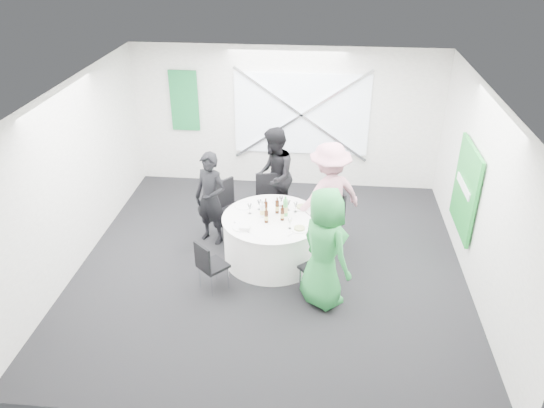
# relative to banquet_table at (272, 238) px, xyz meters

# --- Properties ---
(floor) EXTENTS (6.00, 6.00, 0.00)m
(floor) POSITION_rel_banquet_table_xyz_m (0.00, -0.20, -0.38)
(floor) COLOR black
(floor) RESTS_ON ground
(ceiling) EXTENTS (6.00, 6.00, 0.00)m
(ceiling) POSITION_rel_banquet_table_xyz_m (0.00, -0.20, 2.42)
(ceiling) COLOR white
(ceiling) RESTS_ON wall_back
(wall_back) EXTENTS (6.00, 0.00, 6.00)m
(wall_back) POSITION_rel_banquet_table_xyz_m (0.00, 2.80, 1.02)
(wall_back) COLOR silver
(wall_back) RESTS_ON floor
(wall_front) EXTENTS (6.00, 0.00, 6.00)m
(wall_front) POSITION_rel_banquet_table_xyz_m (0.00, -3.20, 1.02)
(wall_front) COLOR silver
(wall_front) RESTS_ON floor
(wall_left) EXTENTS (0.00, 6.00, 6.00)m
(wall_left) POSITION_rel_banquet_table_xyz_m (-3.00, -0.20, 1.02)
(wall_left) COLOR silver
(wall_left) RESTS_ON floor
(wall_right) EXTENTS (0.00, 6.00, 6.00)m
(wall_right) POSITION_rel_banquet_table_xyz_m (3.00, -0.20, 1.02)
(wall_right) COLOR silver
(wall_right) RESTS_ON floor
(window_panel) EXTENTS (2.60, 0.03, 1.60)m
(window_panel) POSITION_rel_banquet_table_xyz_m (0.30, 2.76, 1.12)
(window_panel) COLOR white
(window_panel) RESTS_ON wall_back
(window_brace_a) EXTENTS (2.63, 0.05, 1.84)m
(window_brace_a) POSITION_rel_banquet_table_xyz_m (0.30, 2.72, 1.12)
(window_brace_a) COLOR silver
(window_brace_a) RESTS_ON window_panel
(window_brace_b) EXTENTS (2.63, 0.05, 1.84)m
(window_brace_b) POSITION_rel_banquet_table_xyz_m (0.30, 2.72, 1.12)
(window_brace_b) COLOR silver
(window_brace_b) RESTS_ON window_panel
(green_banner) EXTENTS (0.55, 0.04, 1.20)m
(green_banner) POSITION_rel_banquet_table_xyz_m (-2.00, 2.75, 1.32)
(green_banner) COLOR #13612A
(green_banner) RESTS_ON wall_back
(green_sign) EXTENTS (0.05, 1.20, 1.40)m
(green_sign) POSITION_rel_banquet_table_xyz_m (2.94, 0.40, 0.82)
(green_sign) COLOR #18872C
(green_sign) RESTS_ON wall_right
(banquet_table) EXTENTS (1.56, 1.56, 0.76)m
(banquet_table) POSITION_rel_banquet_table_xyz_m (0.00, 0.00, 0.00)
(banquet_table) COLOR white
(banquet_table) RESTS_ON floor
(chair_back) EXTENTS (0.51, 0.52, 0.97)m
(chair_back) POSITION_rel_banquet_table_xyz_m (-0.17, 1.02, 0.19)
(chair_back) COLOR black
(chair_back) RESTS_ON floor
(chair_back_left) EXTENTS (0.64, 0.64, 1.00)m
(chair_back_left) POSITION_rel_banquet_table_xyz_m (-0.80, 0.66, 0.21)
(chair_back_left) COLOR black
(chair_back_left) RESTS_ON floor
(chair_back_right) EXTENTS (0.61, 0.61, 0.98)m
(chair_back_right) POSITION_rel_banquet_table_xyz_m (0.92, 0.53, 0.20)
(chair_back_right) COLOR black
(chair_back_right) RESTS_ON floor
(chair_front_right) EXTENTS (0.53, 0.53, 0.82)m
(chair_front_right) POSITION_rel_banquet_table_xyz_m (0.75, -0.83, 0.10)
(chair_front_right) COLOR black
(chair_front_right) RESTS_ON floor
(chair_front_left) EXTENTS (0.52, 0.52, 0.82)m
(chair_front_left) POSITION_rel_banquet_table_xyz_m (-0.83, -0.91, 0.09)
(chair_front_left) COLOR black
(chair_front_left) RESTS_ON floor
(person_man_back_left) EXTENTS (0.69, 0.58, 1.59)m
(person_man_back_left) POSITION_rel_banquet_table_xyz_m (-1.06, 0.46, 0.42)
(person_man_back_left) COLOR black
(person_man_back_left) RESTS_ON floor
(person_man_back) EXTENTS (0.53, 0.88, 1.75)m
(person_man_back) POSITION_rel_banquet_table_xyz_m (-0.09, 1.24, 0.49)
(person_man_back) COLOR black
(person_man_back) RESTS_ON floor
(person_woman_pink) EXTENTS (1.29, 1.07, 1.82)m
(person_woman_pink) POSITION_rel_banquet_table_xyz_m (0.87, 0.52, 0.53)
(person_woman_pink) COLOR #D08697
(person_woman_pink) RESTS_ON floor
(person_woman_green) EXTENTS (0.99, 1.04, 1.79)m
(person_woman_green) POSITION_rel_banquet_table_xyz_m (0.82, -0.99, 0.51)
(person_woman_green) COLOR #238339
(person_woman_green) RESTS_ON floor
(plate_back) EXTENTS (0.25, 0.25, 0.01)m
(plate_back) POSITION_rel_banquet_table_xyz_m (0.07, 0.52, 0.39)
(plate_back) COLOR white
(plate_back) RESTS_ON banquet_table
(plate_back_left) EXTENTS (0.29, 0.29, 0.01)m
(plate_back_left) POSITION_rel_banquet_table_xyz_m (-0.49, 0.33, 0.39)
(plate_back_left) COLOR white
(plate_back_left) RESTS_ON banquet_table
(plate_back_right) EXTENTS (0.26, 0.26, 0.04)m
(plate_back_right) POSITION_rel_banquet_table_xyz_m (0.44, 0.35, 0.40)
(plate_back_right) COLOR white
(plate_back_right) RESTS_ON banquet_table
(plate_front_right) EXTENTS (0.25, 0.25, 0.04)m
(plate_front_right) POSITION_rel_banquet_table_xyz_m (0.44, -0.32, 0.40)
(plate_front_right) COLOR white
(plate_front_right) RESTS_ON banquet_table
(plate_front_left) EXTENTS (0.28, 0.28, 0.01)m
(plate_front_left) POSITION_rel_banquet_table_xyz_m (-0.43, -0.34, 0.39)
(plate_front_left) COLOR white
(plate_front_left) RESTS_ON banquet_table
(napkin) EXTENTS (0.16, 0.11, 0.04)m
(napkin) POSITION_rel_banquet_table_xyz_m (-0.37, -0.41, 0.42)
(napkin) COLOR white
(napkin) RESTS_ON plate_front_left
(beer_bottle_a) EXTENTS (0.06, 0.06, 0.27)m
(beer_bottle_a) POSITION_rel_banquet_table_xyz_m (-0.11, 0.11, 0.48)
(beer_bottle_a) COLOR #3C1A0B
(beer_bottle_a) RESTS_ON banquet_table
(beer_bottle_b) EXTENTS (0.06, 0.06, 0.27)m
(beer_bottle_b) POSITION_rel_banquet_table_xyz_m (0.07, 0.15, 0.49)
(beer_bottle_b) COLOR #3C1A0B
(beer_bottle_b) RESTS_ON banquet_table
(beer_bottle_c) EXTENTS (0.06, 0.06, 0.26)m
(beer_bottle_c) POSITION_rel_banquet_table_xyz_m (0.17, -0.06, 0.48)
(beer_bottle_c) COLOR #3C1A0B
(beer_bottle_c) RESTS_ON banquet_table
(beer_bottle_d) EXTENTS (0.06, 0.06, 0.25)m
(beer_bottle_d) POSITION_rel_banquet_table_xyz_m (-0.07, -0.15, 0.48)
(beer_bottle_d) COLOR #3C1A0B
(beer_bottle_d) RESTS_ON banquet_table
(green_water_bottle) EXTENTS (0.08, 0.08, 0.33)m
(green_water_bottle) POSITION_rel_banquet_table_xyz_m (0.20, 0.09, 0.51)
(green_water_bottle) COLOR green
(green_water_bottle) RESTS_ON banquet_table
(clear_water_bottle) EXTENTS (0.08, 0.08, 0.29)m
(clear_water_bottle) POSITION_rel_banquet_table_xyz_m (-0.15, 0.00, 0.49)
(clear_water_bottle) COLOR white
(clear_water_bottle) RESTS_ON banquet_table
(wine_glass_a) EXTENTS (0.07, 0.07, 0.17)m
(wine_glass_a) POSITION_rel_banquet_table_xyz_m (0.30, -0.30, 0.50)
(wine_glass_a) COLOR white
(wine_glass_a) RESTS_ON banquet_table
(wine_glass_b) EXTENTS (0.07, 0.07, 0.17)m
(wine_glass_b) POSITION_rel_banquet_table_xyz_m (0.11, 0.38, 0.50)
(wine_glass_b) COLOR white
(wine_glass_b) RESTS_ON banquet_table
(wine_glass_c) EXTENTS (0.07, 0.07, 0.17)m
(wine_glass_c) POSITION_rel_banquet_table_xyz_m (-0.36, 0.09, 0.50)
(wine_glass_c) COLOR white
(wine_glass_c) RESTS_ON banquet_table
(wine_glass_d) EXTENTS (0.07, 0.07, 0.17)m
(wine_glass_d) POSITION_rel_banquet_table_xyz_m (-0.23, 0.24, 0.50)
(wine_glass_d) COLOR white
(wine_glass_d) RESTS_ON banquet_table
(wine_glass_e) EXTENTS (0.07, 0.07, 0.17)m
(wine_glass_e) POSITION_rel_banquet_table_xyz_m (0.23, 0.27, 0.50)
(wine_glass_e) COLOR white
(wine_glass_e) RESTS_ON banquet_table
(wine_glass_f) EXTENTS (0.07, 0.07, 0.17)m
(wine_glass_f) POSITION_rel_banquet_table_xyz_m (0.35, 0.22, 0.50)
(wine_glass_f) COLOR white
(wine_glass_f) RESTS_ON banquet_table
(fork_a) EXTENTS (0.10, 0.13, 0.01)m
(fork_a) POSITION_rel_banquet_table_xyz_m (0.33, -0.47, 0.38)
(fork_a) COLOR silver
(fork_a) RESTS_ON banquet_table
(knife_a) EXTENTS (0.11, 0.12, 0.01)m
(knife_a) POSITION_rel_banquet_table_xyz_m (0.52, -0.26, 0.38)
(knife_a) COLOR silver
(knife_a) RESTS_ON banquet_table
(fork_b) EXTENTS (0.11, 0.12, 0.01)m
(fork_b) POSITION_rel_banquet_table_xyz_m (-0.52, -0.24, 0.38)
(fork_b) COLOR silver
(fork_b) RESTS_ON banquet_table
(knife_b) EXTENTS (0.12, 0.12, 0.01)m
(knife_b) POSITION_rel_banquet_table_xyz_m (-0.27, -0.51, 0.38)
(knife_b) COLOR silver
(knife_b) RESTS_ON banquet_table
(fork_c) EXTENTS (0.10, 0.13, 0.01)m
(fork_c) POSITION_rel_banquet_table_xyz_m (0.55, 0.16, 0.38)
(fork_c) COLOR silver
(fork_c) RESTS_ON banquet_table
(knife_c) EXTENTS (0.08, 0.14, 0.01)m
(knife_c) POSITION_rel_banquet_table_xyz_m (0.42, 0.40, 0.38)
(knife_c) COLOR silver
(knife_c) RESTS_ON banquet_table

